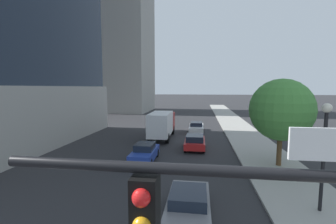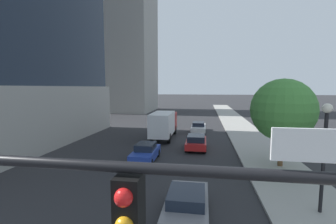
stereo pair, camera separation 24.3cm
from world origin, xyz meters
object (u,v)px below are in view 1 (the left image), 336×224
Objects in this scene: car_white at (196,127)px; car_red at (195,142)px; car_blue at (145,153)px; construction_building at (122,33)px; street_tree at (281,110)px; street_lamp at (325,140)px; box_truck at (162,123)px; car_gray at (188,204)px.

car_red reaches higher than car_white.
car_blue is at bearing -131.89° from car_red.
street_tree is at bearing -56.94° from construction_building.
street_lamp is at bearing -91.85° from street_tree.
street_tree is 8.48m from car_red.
car_white is (-6.15, 19.68, -2.87)m from street_lamp.
street_lamp reaches higher than car_white.
box_truck is (-3.92, -4.67, 1.12)m from car_white.
street_lamp is at bearing -72.63° from car_white.
car_white is at bearing 73.45° from car_blue.
street_lamp is 0.79× the size of street_tree.
construction_building is 45.93m from car_blue.
car_white is at bearing 107.37° from street_lamp.
car_gray is at bearing -67.91° from construction_building.
car_white is 8.82m from car_red.
car_red is at bearing 146.02° from street_tree.
car_blue is 0.56× the size of box_truck.
street_tree is (25.45, -39.11, -14.96)m from construction_building.
box_truck is at bearing 123.88° from street_lamp.
street_lamp is 0.70× the size of box_truck.
street_lamp is at bearing -56.12° from box_truck.
street_tree is at bearing 51.21° from car_gray.
street_tree is at bearing -39.37° from box_truck.
car_gray is (0.00, -21.04, 0.05)m from car_white.
car_blue is at bearing -179.56° from street_tree.
construction_building is 38.42m from box_truck.
box_truck is (-3.92, 4.15, 1.08)m from car_red.
construction_building is 43.83m from car_red.
car_blue is 8.77m from car_gray.
car_white is at bearing 90.00° from car_gray.
car_white is (3.92, 13.19, -0.05)m from car_blue.
construction_building reaches higher than car_gray.
car_blue is 13.76m from car_white.
construction_building is 11.11× the size of car_red.
car_gray is 16.86m from box_truck.
box_truck reaches higher than car_red.
street_lamp is 1.25× the size of car_red.
car_red is 12.21m from car_gray.
car_red is at bearing 90.00° from car_gray.
car_red is 0.56× the size of box_truck.
car_blue is at bearing -90.00° from box_truck.
car_blue is 0.99× the size of car_red.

